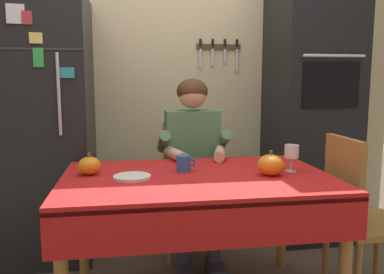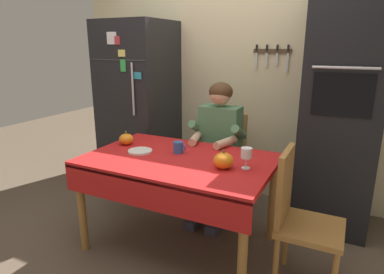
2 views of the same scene
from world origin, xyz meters
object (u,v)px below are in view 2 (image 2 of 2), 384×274
object	(u,v)px
wall_oven	(342,108)
dining_table	(178,169)
chair_behind_person	(224,157)
chair_right_side	(299,214)
coffee_mug	(179,147)
pumpkin_medium	(126,139)
serving_tray	(140,151)
refrigerator	(140,108)
pumpkin_large	(223,161)
seated_person	(217,140)
wine_glass	(246,154)

from	to	relation	value
wall_oven	dining_table	world-z (taller)	wall_oven
chair_behind_person	chair_right_side	world-z (taller)	same
coffee_mug	pumpkin_medium	xyz separation A→B (m)	(-0.50, 0.00, 0.00)
dining_table	chair_right_side	size ratio (longest dim) A/B	1.51
wall_oven	dining_table	size ratio (longest dim) A/B	1.50
chair_behind_person	serving_tray	bearing A→B (deg)	-117.58
refrigerator	pumpkin_medium	size ratio (longest dim) A/B	15.01
chair_behind_person	chair_right_side	distance (m)	1.17
refrigerator	pumpkin_large	size ratio (longest dim) A/B	13.00
chair_behind_person	pumpkin_medium	size ratio (longest dim) A/B	7.75
seated_person	chair_right_side	size ratio (longest dim) A/B	1.34
seated_person	serving_tray	xyz separation A→B (m)	(-0.41, -0.60, 0.01)
refrigerator	pumpkin_medium	world-z (taller)	refrigerator
chair_behind_person	serving_tray	distance (m)	0.92
chair_right_side	chair_behind_person	bearing A→B (deg)	134.83
chair_behind_person	coffee_mug	size ratio (longest dim) A/B	8.70
refrigerator	wine_glass	distance (m)	1.71
dining_table	pumpkin_large	distance (m)	0.41
wall_oven	chair_behind_person	xyz separation A→B (m)	(-0.97, -0.13, -0.54)
pumpkin_large	serving_tray	distance (m)	0.72
wine_glass	refrigerator	bearing A→B (deg)	149.61
chair_behind_person	pumpkin_medium	world-z (taller)	chair_behind_person
coffee_mug	pumpkin_large	bearing A→B (deg)	-20.38
coffee_mug	wine_glass	xyz separation A→B (m)	(0.58, -0.10, 0.06)
chair_behind_person	seated_person	xyz separation A→B (m)	(-0.00, -0.19, 0.23)
refrigerator	dining_table	size ratio (longest dim) A/B	1.29
dining_table	pumpkin_large	bearing A→B (deg)	-6.35
refrigerator	chair_right_side	xyz separation A→B (m)	(1.85, -0.92, -0.39)
dining_table	chair_behind_person	distance (m)	0.81
serving_tray	refrigerator	bearing A→B (deg)	124.77
coffee_mug	chair_behind_person	bearing A→B (deg)	78.84
coffee_mug	wall_oven	bearing A→B (deg)	35.97
chair_right_side	pumpkin_large	world-z (taller)	chair_right_side
coffee_mug	pumpkin_large	size ratio (longest dim) A/B	0.77
wall_oven	dining_table	bearing A→B (deg)	-138.69
refrigerator	wall_oven	size ratio (longest dim) A/B	0.86
refrigerator	chair_behind_person	xyz separation A→B (m)	(1.03, -0.09, -0.39)
wall_oven	seated_person	bearing A→B (deg)	-161.86
wall_oven	chair_right_side	xyz separation A→B (m)	(-0.15, -0.96, -0.54)
refrigerator	serving_tray	distance (m)	1.09
chair_right_side	coffee_mug	bearing A→B (deg)	170.73
pumpkin_large	coffee_mug	bearing A→B (deg)	159.62
seated_person	coffee_mug	size ratio (longest dim) A/B	11.65
wine_glass	serving_tray	size ratio (longest dim) A/B	0.78
chair_behind_person	chair_right_side	bearing A→B (deg)	-45.17
wall_oven	pumpkin_medium	size ratio (longest dim) A/B	17.51
chair_behind_person	wine_glass	bearing A→B (deg)	-60.07
chair_right_side	pumpkin_large	bearing A→B (deg)	-179.34
refrigerator	serving_tray	size ratio (longest dim) A/B	9.46
chair_behind_person	serving_tray	size ratio (longest dim) A/B	4.89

